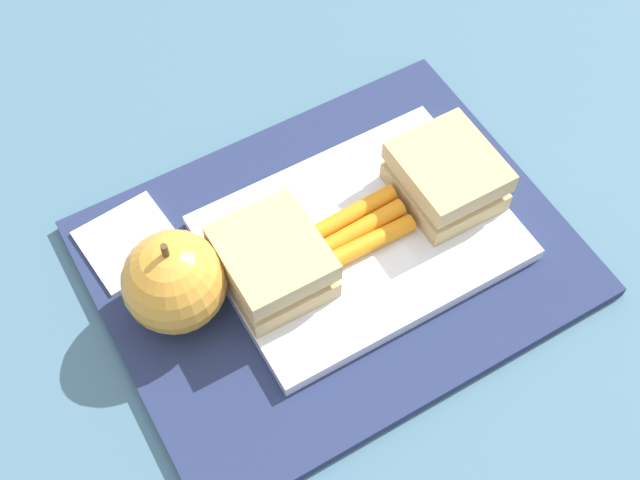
{
  "coord_description": "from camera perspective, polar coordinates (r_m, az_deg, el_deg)",
  "views": [
    {
      "loc": [
        0.18,
        0.29,
        0.58
      ],
      "look_at": [
        0.01,
        0.0,
        0.04
      ],
      "focal_mm": 47.24,
      "sensor_mm": 36.0,
      "label": 1
    }
  ],
  "objects": [
    {
      "name": "apple",
      "position": [
        0.62,
        -9.84,
        -2.81
      ],
      "size": [
        0.08,
        0.08,
        0.09
      ],
      "color": "gold",
      "rests_on": "lunchbag_mat"
    },
    {
      "name": "ground_plane",
      "position": [
        0.67,
        0.92,
        -1.44
      ],
      "size": [
        2.4,
        2.4,
        0.0
      ],
      "primitive_type": "plane",
      "color": "#42667A"
    },
    {
      "name": "paper_napkin",
      "position": [
        0.69,
        -12.76,
        -0.13
      ],
      "size": [
        0.08,
        0.08,
        0.0
      ],
      "primitive_type": "cube",
      "rotation": [
        0.0,
        0.0,
        0.1
      ],
      "color": "white",
      "rests_on": "lunchbag_mat"
    },
    {
      "name": "sandwich_half_left",
      "position": [
        0.67,
        8.57,
        4.28
      ],
      "size": [
        0.07,
        0.08,
        0.04
      ],
      "color": "tan",
      "rests_on": "food_tray"
    },
    {
      "name": "lunchbag_mat",
      "position": [
        0.67,
        0.93,
        -1.22
      ],
      "size": [
        0.36,
        0.28,
        0.01
      ],
      "primitive_type": "cube",
      "color": "navy",
      "rests_on": "ground_plane"
    },
    {
      "name": "food_tray",
      "position": [
        0.67,
        2.79,
        0.19
      ],
      "size": [
        0.23,
        0.17,
        0.01
      ],
      "primitive_type": "cube",
      "color": "white",
      "rests_on": "lunchbag_mat"
    },
    {
      "name": "sandwich_half_right",
      "position": [
        0.62,
        -3.22,
        -1.49
      ],
      "size": [
        0.07,
        0.08,
        0.04
      ],
      "color": "tan",
      "rests_on": "food_tray"
    },
    {
      "name": "carrot_sticks_bundle",
      "position": [
        0.66,
        2.83,
        0.83
      ],
      "size": [
        0.08,
        0.04,
        0.02
      ],
      "color": "orange",
      "rests_on": "food_tray"
    }
  ]
}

